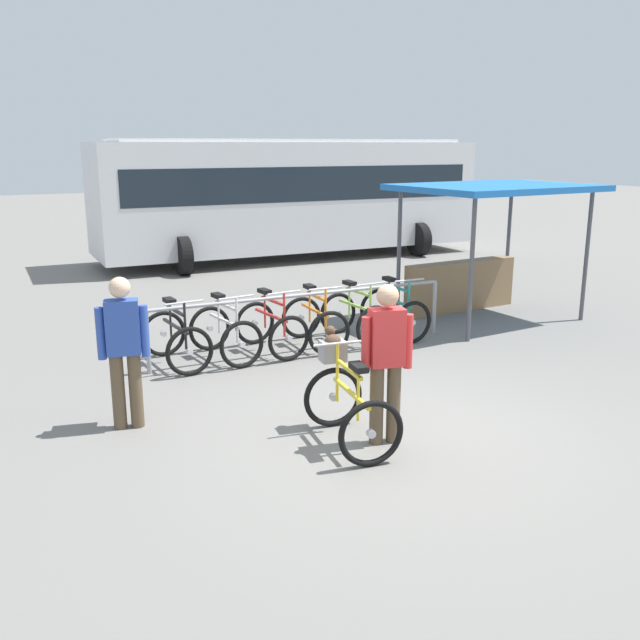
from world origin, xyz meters
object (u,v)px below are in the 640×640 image
object	(u,v)px
racked_bike_black	(176,340)
racked_bike_orange	(315,323)
racked_bike_white	(225,334)
person_with_featured_bike	(386,357)
racked_bike_red	(271,328)
pedestrian_with_backpack	(124,343)
bus_distant	(290,192)
racked_bike_lime	(356,318)
racked_bike_teal	(395,313)
featured_bicycle	(346,395)
market_stall	(479,236)

from	to	relation	value
racked_bike_black	racked_bike_orange	world-z (taller)	same
racked_bike_white	person_with_featured_bike	size ratio (longest dim) A/B	0.71
racked_bike_orange	person_with_featured_bike	bearing A→B (deg)	-105.59
racked_bike_red	pedestrian_with_backpack	bearing A→B (deg)	-143.80
person_with_featured_bike	bus_distant	bearing A→B (deg)	69.35
racked_bike_orange	pedestrian_with_backpack	size ratio (longest dim) A/B	0.69
racked_bike_lime	bus_distant	bearing A→B (deg)	71.78
racked_bike_white	racked_bike_teal	world-z (taller)	same
racked_bike_white	racked_bike_lime	distance (m)	2.10
racked_bike_black	racked_bike_teal	xyz separation A→B (m)	(3.50, -0.09, 0.00)
racked_bike_black	racked_bike_red	bearing A→B (deg)	-1.47
racked_bike_black	racked_bike_lime	world-z (taller)	same
racked_bike_black	racked_bike_red	distance (m)	1.40
featured_bicycle	racked_bike_red	bearing A→B (deg)	79.88
racked_bike_white	pedestrian_with_backpack	xyz separation A→B (m)	(-1.76, -1.82, 0.57)
racked_bike_white	market_stall	distance (m)	4.98
racked_bike_red	bus_distant	world-z (taller)	bus_distant
racked_bike_red	racked_bike_teal	size ratio (longest dim) A/B	1.06
bus_distant	racked_bike_white	bearing A→B (deg)	-121.06
racked_bike_white	racked_bike_lime	world-z (taller)	same
racked_bike_orange	person_with_featured_bike	xyz separation A→B (m)	(-0.95, -3.40, 0.54)
racked_bike_black	racked_bike_white	bearing A→B (deg)	-1.47
featured_bicycle	pedestrian_with_backpack	world-z (taller)	pedestrian_with_backpack
racked_bike_black	racked_bike_lime	xyz separation A→B (m)	(2.80, -0.07, -0.00)
featured_bicycle	racked_bike_teal	bearing A→B (deg)	49.66
racked_bike_lime	bus_distant	distance (m)	8.33
racked_bike_red	bus_distant	xyz separation A→B (m)	(3.97, 7.77, 1.37)
pedestrian_with_backpack	market_stall	distance (m)	7.01
racked_bike_black	racked_bike_white	xyz separation A→B (m)	(0.70, -0.02, -0.00)
racked_bike_white	featured_bicycle	distance (m)	3.22
racked_bike_black	racked_bike_lime	bearing A→B (deg)	-1.47
racked_bike_black	racked_bike_orange	size ratio (longest dim) A/B	1.00
market_stall	racked_bike_white	bearing A→B (deg)	-174.82
bus_distant	racked_bike_red	bearing A→B (deg)	-117.06
racked_bike_black	racked_bike_orange	bearing A→B (deg)	-1.47
racked_bike_teal	bus_distant	distance (m)	8.16
racked_bike_lime	racked_bike_orange	bearing A→B (deg)	178.53
racked_bike_orange	racked_bike_teal	distance (m)	1.40
racked_bike_red	racked_bike_orange	size ratio (longest dim) A/B	1.02
person_with_featured_bike	market_stall	distance (m)	5.89
featured_bicycle	racked_bike_orange	bearing A→B (deg)	68.22
racked_bike_white	bus_distant	world-z (taller)	bus_distant
racked_bike_red	featured_bicycle	bearing A→B (deg)	-100.12
pedestrian_with_backpack	market_stall	xyz separation A→B (m)	(6.62, 2.26, 0.46)
bus_distant	person_with_featured_bike	bearing A→B (deg)	-110.65
racked_bike_lime	racked_bike_teal	distance (m)	0.70
pedestrian_with_backpack	racked_bike_lime	bearing A→B (deg)	24.58
racked_bike_black	racked_bike_orange	distance (m)	2.10
bus_distant	racked_bike_orange	bearing A→B (deg)	-112.77
racked_bike_red	racked_bike_lime	distance (m)	1.40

